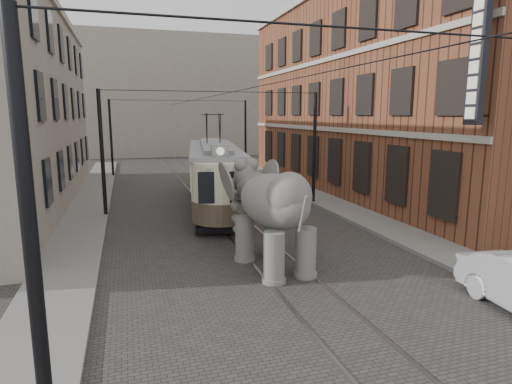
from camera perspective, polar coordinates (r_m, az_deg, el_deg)
name	(u,v)px	position (r m, az deg, el deg)	size (l,w,h in m)	color
ground	(253,242)	(16.65, -0.36, -6.66)	(120.00, 120.00, 0.00)	#3E3B39
tram_rails	(253,242)	(16.65, -0.36, -6.62)	(1.54, 80.00, 0.02)	slate
sidewalk_right	(389,228)	(19.14, 17.20, -4.64)	(2.00, 60.00, 0.15)	slate
sidewalk_left	(71,256)	(16.13, -23.32, -7.80)	(2.00, 60.00, 0.15)	slate
brick_building	(380,96)	(28.83, 16.14, 12.15)	(8.00, 26.00, 12.00)	brown
distant_block	(162,97)	(55.51, -12.38, 12.22)	(28.00, 10.00, 14.00)	gray
catenary	(220,153)	(20.82, -4.81, 5.13)	(11.00, 30.20, 6.00)	black
tram	(214,160)	(23.05, -5.61, 4.21)	(2.54, 12.30, 4.88)	beige
elephant	(274,217)	(13.51, 2.37, -3.28)	(3.03, 5.50, 3.37)	#64615D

